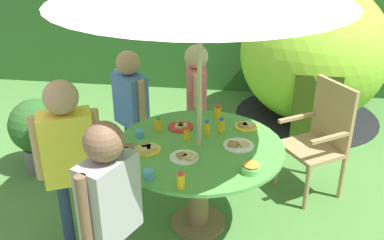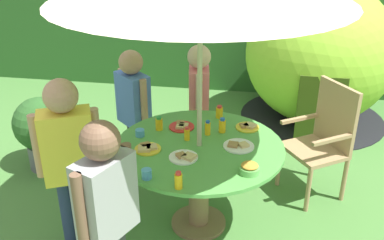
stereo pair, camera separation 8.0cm
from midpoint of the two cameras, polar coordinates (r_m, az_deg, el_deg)
name	(u,v)px [view 1 (the left image)]	position (r m, az deg, el deg)	size (l,w,h in m)	color
ground_plane	(198,224)	(3.70, 0.22, -13.49)	(10.00, 10.00, 0.02)	#477A38
hedge_backdrop	(228,15)	(6.33, 4.34, 13.56)	(9.00, 0.70, 2.02)	#285623
garden_table	(199,165)	(3.37, 0.23, -5.89)	(1.28, 1.28, 0.74)	brown
wooden_chair	(321,134)	(3.98, 16.01, -1.80)	(0.62, 0.63, 1.02)	tan
dome_tent	(313,53)	(5.36, 15.17, 8.41)	(1.79, 1.79, 1.65)	#8CC633
potted_plant	(37,131)	(4.46, -20.05, -1.31)	(0.52, 0.52, 0.74)	#595960
child_in_pink_shirt	(196,93)	(4.05, -0.01, 3.58)	(0.23, 0.42, 1.26)	navy
child_in_blue_shirt	(131,100)	(3.94, -8.61, 2.61)	(0.36, 0.35, 1.26)	#3F3F47
child_in_yellow_shirt	(68,148)	(3.11, -16.64, -3.53)	(0.42, 0.32, 1.36)	navy
child_in_grey_shirt	(109,198)	(2.57, -11.64, -10.01)	(0.32, 0.41, 1.33)	#3F3F47
snack_bowl	(251,167)	(2.96, 6.93, -6.19)	(0.14, 0.14, 0.08)	#66B259
plate_front_edge	(185,157)	(3.11, -1.66, -4.86)	(0.21, 0.21, 0.03)	white
plate_mid_left	(238,145)	(3.27, 5.39, -3.29)	(0.23, 0.23, 0.03)	white
plate_mid_right	(181,126)	(3.54, -2.16, -0.83)	(0.21, 0.21, 0.03)	red
plate_far_left	(148,149)	(3.23, -6.55, -3.76)	(0.20, 0.20, 0.03)	yellow
plate_near_left	(246,126)	(3.56, 6.48, -0.79)	(0.19, 0.19, 0.03)	yellow
juice_bottle_near_right	(207,128)	(3.41, 1.30, -1.05)	(0.05, 0.05, 0.12)	yellow
juice_bottle_far_right	(187,134)	(3.33, -1.40, -1.85)	(0.04, 0.04, 0.11)	yellow
juice_bottle_center_front	(218,112)	(3.70, 2.76, 1.08)	(0.06, 0.06, 0.11)	yellow
juice_bottle_center_back	(221,125)	(3.46, 3.20, -0.69)	(0.06, 0.06, 0.12)	yellow
juice_bottle_back_edge	(181,181)	(2.77, -2.30, -7.95)	(0.05, 0.05, 0.12)	yellow
juice_bottle_spot_a	(126,156)	(3.08, -9.38, -4.73)	(0.05, 0.05, 0.10)	yellow
juice_bottle_spot_b	(158,124)	(3.49, -5.11, -0.54)	(0.06, 0.06, 0.11)	yellow
cup_near	(139,133)	(3.42, -7.59, -1.76)	(0.07, 0.07, 0.06)	#4C99D8
cup_far	(148,175)	(2.89, -6.52, -7.11)	(0.07, 0.07, 0.07)	#4C99D8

